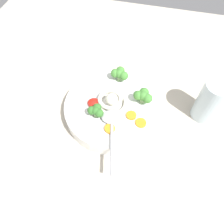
% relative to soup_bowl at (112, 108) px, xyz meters
% --- Properties ---
extents(table_slab, '(1.22, 1.22, 0.04)m').
position_rel_soup_bowl_xyz_m(table_slab, '(-0.01, 0.03, -0.04)').
color(table_slab, '#BCB29E').
rests_on(table_slab, ground).
extents(soup_bowl, '(0.26, 0.26, 0.05)m').
position_rel_soup_bowl_xyz_m(soup_bowl, '(0.00, 0.00, 0.00)').
color(soup_bowl, white).
rests_on(soup_bowl, table_slab).
extents(noodle_pile, '(0.10, 0.09, 0.04)m').
position_rel_soup_bowl_xyz_m(noodle_pile, '(0.00, -0.00, 0.03)').
color(noodle_pile, silver).
rests_on(noodle_pile, soup_bowl).
extents(soup_spoon, '(0.07, 0.18, 0.02)m').
position_rel_soup_bowl_xyz_m(soup_spoon, '(-0.01, 0.06, 0.03)').
color(soup_spoon, '#B7B7BC').
rests_on(soup_spoon, soup_bowl).
extents(chili_sauce_dollop, '(0.03, 0.03, 0.02)m').
position_rel_soup_bowl_xyz_m(chili_sauce_dollop, '(0.05, 0.01, 0.03)').
color(chili_sauce_dollop, red).
rests_on(chili_sauce_dollop, soup_bowl).
extents(broccoli_floret_right, '(0.05, 0.04, 0.04)m').
position_rel_soup_bowl_xyz_m(broccoli_floret_right, '(0.00, -0.09, 0.05)').
color(broccoli_floret_right, '#7A9E60').
rests_on(broccoli_floret_right, soup_bowl).
extents(broccoli_floret_front, '(0.04, 0.04, 0.03)m').
position_rel_soup_bowl_xyz_m(broccoli_floret_front, '(0.03, 0.04, 0.04)').
color(broccoli_floret_front, '#7A9E60').
rests_on(broccoli_floret_front, soup_bowl).
extents(broccoli_floret_center, '(0.05, 0.04, 0.04)m').
position_rel_soup_bowl_xyz_m(broccoli_floret_center, '(-0.08, -0.03, 0.05)').
color(broccoli_floret_center, '#7A9E60').
rests_on(broccoli_floret_center, soup_bowl).
extents(carrot_slice_extra_a, '(0.03, 0.03, 0.01)m').
position_rel_soup_bowl_xyz_m(carrot_slice_extra_a, '(-0.01, 0.08, 0.03)').
color(carrot_slice_extra_a, orange).
rests_on(carrot_slice_extra_a, soup_bowl).
extents(carrot_slice_near_spoon, '(0.03, 0.03, 0.01)m').
position_rel_soup_bowl_xyz_m(carrot_slice_near_spoon, '(-0.06, 0.03, 0.02)').
color(carrot_slice_near_spoon, orange).
rests_on(carrot_slice_near_spoon, soup_bowl).
extents(carrot_slice_far, '(0.03, 0.03, 0.00)m').
position_rel_soup_bowl_xyz_m(carrot_slice_far, '(-0.09, 0.04, 0.02)').
color(carrot_slice_far, orange).
rests_on(carrot_slice_far, soup_bowl).
extents(drinking_glass, '(0.07, 0.07, 0.13)m').
position_rel_soup_bowl_xyz_m(drinking_glass, '(-0.25, -0.06, 0.04)').
color(drinking_glass, silver).
rests_on(drinking_glass, table_slab).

